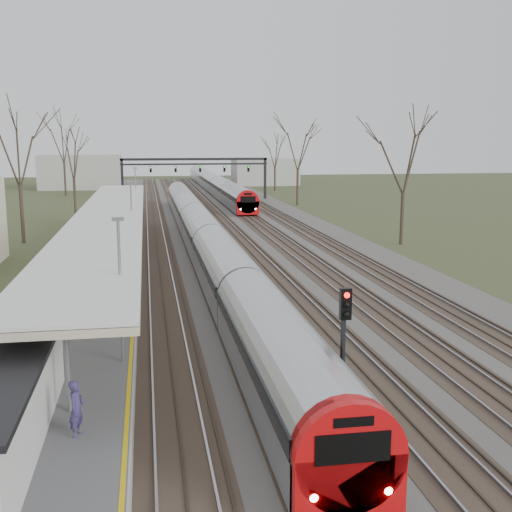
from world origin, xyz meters
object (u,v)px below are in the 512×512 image
(train_far, at_px, (213,183))
(signal_post, at_px, (344,330))
(passenger, at_px, (77,409))
(train_near, at_px, (202,232))

(train_far, xyz_separation_m, signal_post, (-5.25, -89.64, 1.25))
(train_far, xyz_separation_m, passenger, (-13.18, -92.12, 0.29))
(train_near, xyz_separation_m, signal_post, (1.75, -31.14, 1.25))
(train_near, height_order, signal_post, signal_post)
(train_far, bearing_deg, passenger, -98.14)
(train_near, distance_m, signal_post, 31.21)
(train_near, xyz_separation_m, train_far, (7.00, 58.51, 0.00))
(train_far, bearing_deg, train_near, -96.82)
(train_near, relative_size, train_far, 1.00)
(passenger, height_order, signal_post, signal_post)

